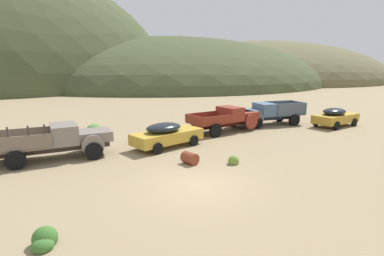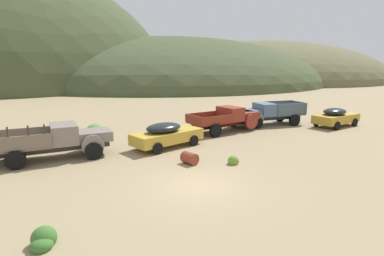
{
  "view_description": "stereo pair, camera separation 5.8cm",
  "coord_description": "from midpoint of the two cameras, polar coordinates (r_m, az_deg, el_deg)",
  "views": [
    {
      "loc": [
        -4.9,
        -11.36,
        5.1
      ],
      "look_at": [
        2.59,
        6.93,
        1.0
      ],
      "focal_mm": 28.67,
      "sensor_mm": 36.0,
      "label": 1
    },
    {
      "loc": [
        -4.85,
        -11.38,
        5.1
      ],
      "look_at": [
        2.59,
        6.93,
        1.0
      ],
      "focal_mm": 28.67,
      "sensor_mm": 36.0,
      "label": 2
    }
  ],
  "objects": [
    {
      "name": "ground_plane",
      "position": [
        13.38,
        1.02,
        -10.7
      ],
      "size": [
        300.0,
        300.0,
        0.0
      ],
      "primitive_type": "plane",
      "color": "#998460"
    },
    {
      "name": "hill_far_left",
      "position": [
        91.95,
        -30.35,
        6.95
      ],
      "size": [
        79.21,
        76.69,
        55.88
      ],
      "primitive_type": "ellipsoid",
      "color": "#424C2D",
      "rests_on": "ground"
    },
    {
      "name": "hill_far_right",
      "position": [
        90.81,
        -4.38,
        8.47
      ],
      "size": [
        86.29,
        84.42,
        25.21
      ],
      "primitive_type": "ellipsoid",
      "color": "#424C2D",
      "rests_on": "ground"
    },
    {
      "name": "hill_distant",
      "position": [
        107.86,
        12.79,
        8.73
      ],
      "size": [
        80.7,
        75.55,
        25.29
      ],
      "primitive_type": "ellipsoid",
      "color": "brown",
      "rests_on": "ground"
    },
    {
      "name": "truck_primer_gray",
      "position": [
        18.42,
        -22.86,
        -2.08
      ],
      "size": [
        6.24,
        2.87,
        2.16
      ],
      "rotation": [
        0.0,
        0.0,
        0.08
      ],
      "color": "#3D322D",
      "rests_on": "ground"
    },
    {
      "name": "car_faded_yellow",
      "position": [
        19.35,
        -4.19,
        -1.11
      ],
      "size": [
        5.12,
        3.23,
        1.57
      ],
      "rotation": [
        0.0,
        0.0,
        0.35
      ],
      "color": "gold",
      "rests_on": "ground"
    },
    {
      "name": "truck_rust_red",
      "position": [
        24.06,
        6.92,
        1.83
      ],
      "size": [
        6.17,
        3.36,
        1.89
      ],
      "rotation": [
        0.0,
        0.0,
        0.21
      ],
      "color": "#42140D",
      "rests_on": "ground"
    },
    {
      "name": "truck_chalk_blue",
      "position": [
        26.97,
        13.75,
        2.7
      ],
      "size": [
        6.02,
        2.62,
        1.91
      ],
      "rotation": [
        0.0,
        0.0,
        3.08
      ],
      "color": "#262D39",
      "rests_on": "ground"
    },
    {
      "name": "car_mustard",
      "position": [
        28.49,
        25.41,
        1.92
      ],
      "size": [
        4.76,
        2.69,
        1.57
      ],
      "rotation": [
        0.0,
        0.0,
        0.22
      ],
      "color": "#B28928",
      "rests_on": "ground"
    },
    {
      "name": "oil_drum_by_truck",
      "position": [
        16.09,
        -0.35,
        -5.62
      ],
      "size": [
        0.86,
        0.99,
        0.61
      ],
      "color": "brown",
      "rests_on": "ground"
    },
    {
      "name": "bush_front_left",
      "position": [
        16.29,
        7.78,
        -6.12
      ],
      "size": [
        0.59,
        0.61,
        0.59
      ],
      "color": "olive",
      "rests_on": "ground"
    },
    {
      "name": "bush_front_right",
      "position": [
        24.67,
        -17.56,
        -0.21
      ],
      "size": [
        1.2,
        1.08,
        0.88
      ],
      "color": "#5B8E42",
      "rests_on": "ground"
    },
    {
      "name": "bush_near_barrel",
      "position": [
        24.65,
        -29.95,
        -1.39
      ],
      "size": [
        0.79,
        0.66,
        0.74
      ],
      "color": "#3D702D",
      "rests_on": "ground"
    },
    {
      "name": "bush_lone_scrub",
      "position": [
        10.25,
        -25.79,
        -18.3
      ],
      "size": [
        0.72,
        0.85,
        0.71
      ],
      "color": "#3D702D",
      "rests_on": "ground"
    }
  ]
}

